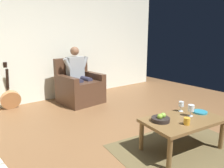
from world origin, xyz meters
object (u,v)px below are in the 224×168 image
armchair (79,88)px  candle_jar (187,121)px  guitar (10,98)px  coffee_table (183,123)px  wine_glass_far (181,105)px  person_seated (78,73)px  fruit_bowl (161,119)px  wine_glass_near (191,109)px  decorative_dish (200,112)px

armchair → candle_jar: 2.83m
guitar → candle_jar: bearing=111.7°
coffee_table → wine_glass_far: bearing=-138.3°
person_seated → candle_jar: 2.86m
guitar → armchair: bearing=161.8°
armchair → guitar: armchair is taller
coffee_table → fruit_bowl: bearing=-22.3°
person_seated → guitar: bearing=-22.1°
coffee_table → guitar: (1.43, -3.14, -0.15)m
person_seated → coffee_table: person_seated is taller
guitar → candle_jar: (-1.30, 3.27, 0.25)m
person_seated → coffee_table: size_ratio=1.12×
person_seated → guitar: person_seated is taller
guitar → fruit_bowl: (-1.13, 3.01, 0.25)m
fruit_bowl → guitar: bearing=-69.4°
person_seated → wine_glass_far: 2.54m
wine_glass_near → candle_jar: (0.29, 0.13, -0.06)m
wine_glass_far → fruit_bowl: size_ratio=0.63×
person_seated → fruit_bowl: 2.61m
decorative_dish → candle_jar: size_ratio=2.25×
armchair → coffee_table: size_ratio=0.89×
armchair → person_seated: (0.00, -0.03, 0.34)m
guitar → decorative_dish: bearing=119.9°
wine_glass_near → candle_jar: bearing=24.8°
coffee_table → guitar: size_ratio=1.16×
guitar → wine_glass_near: (-1.59, 3.14, 0.32)m
wine_glass_near → coffee_table: bearing=-1.8°
wine_glass_near → decorative_dish: 0.24m
armchair → fruit_bowl: bearing=79.7°
decorative_dish → armchair: bearing=-80.8°
guitar → wine_glass_near: bearing=116.9°
armchair → wine_glass_near: bearing=89.7°
person_seated → armchair: bearing=90.0°
wine_glass_near → decorative_dish: bearing=177.2°
guitar → wine_glass_near: guitar is taller
wine_glass_near → wine_glass_far: bearing=-105.8°
wine_glass_near → fruit_bowl: 0.48m
person_seated → candle_jar: (0.06, 2.85, -0.20)m
fruit_bowl → candle_jar: bearing=123.4°
armchair → wine_glass_near: armchair is taller
wine_glass_near → decorative_dish: (-0.22, 0.01, -0.09)m
decorative_dish → guitar: bearing=-60.1°
fruit_bowl → decorative_dish: (-0.68, 0.14, -0.02)m
wine_glass_far → person_seated: bearing=-83.7°
person_seated → wine_glass_near: 2.73m
person_seated → decorative_dish: (-0.44, 2.73, -0.23)m
decorative_dish → coffee_table: bearing=-2.4°
coffee_table → person_seated: bearing=-88.7°
person_seated → wine_glass_near: bearing=89.7°
fruit_bowl → candle_jar: size_ratio=2.68×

